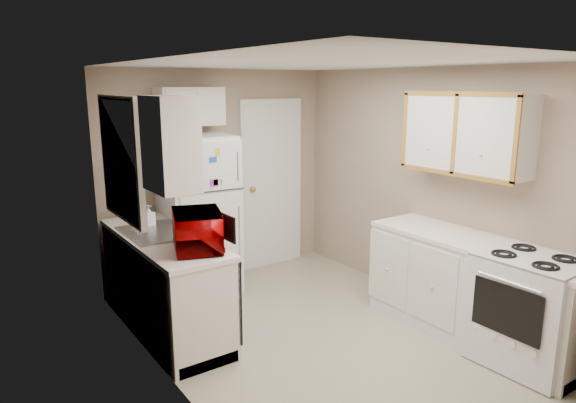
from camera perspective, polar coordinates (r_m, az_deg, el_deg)
floor at (r=4.85m, az=3.49°, el=-14.46°), size 3.80×3.80×0.00m
ceiling at (r=4.32m, az=3.93°, el=15.14°), size 3.80×3.80×0.00m
wall_left at (r=3.75m, az=-13.32°, el=-3.38°), size 3.80×3.80×0.00m
wall_right at (r=5.40m, az=15.41°, el=1.44°), size 3.80×3.80×0.00m
wall_back at (r=6.01m, az=-7.67°, el=2.91°), size 2.80×2.80×0.00m
wall_front at (r=3.24m, az=25.28°, el=-6.92°), size 2.80×2.80×0.00m
left_counter at (r=4.89m, az=-13.54°, el=-8.81°), size 0.60×1.80×0.90m
dishwasher at (r=4.48m, az=-7.17°, el=-10.08°), size 0.03×0.58×0.72m
sink at (r=4.89m, az=-14.44°, el=-3.78°), size 0.54×0.74×0.16m
microwave at (r=4.29m, az=-9.99°, el=-3.27°), size 0.63×0.48×0.37m
soap_bottle at (r=5.08m, az=-15.23°, el=-1.56°), size 0.11×0.11×0.21m
window_blinds at (r=4.66m, az=-17.94°, el=4.51°), size 0.10×0.98×1.08m
upper_cabinet_left at (r=3.89m, az=-12.93°, el=6.24°), size 0.30×0.45×0.70m
refrigerator at (r=5.56m, az=-9.95°, el=-1.57°), size 0.76×0.74×1.72m
cabinet_over_fridge at (r=5.61m, az=-10.88°, el=10.33°), size 0.70×0.30×0.40m
interior_door at (r=6.35m, az=-1.83°, el=1.91°), size 0.86×0.06×2.08m
right_counter at (r=4.91m, az=19.82°, el=-9.13°), size 0.60×2.00×0.90m
stove at (r=4.61m, az=25.11°, el=-10.97°), size 0.64×0.78×0.92m
upper_cabinet_right at (r=4.90m, az=19.20°, el=7.16°), size 0.30×1.20×0.70m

